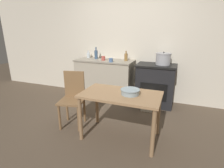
{
  "coord_description": "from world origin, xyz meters",
  "views": [
    {
      "loc": [
        1.16,
        -2.49,
        1.62
      ],
      "look_at": [
        0.0,
        0.53,
        0.62
      ],
      "focal_mm": 28.0,
      "sensor_mm": 36.0,
      "label": 1
    }
  ],
  "objects_px": {
    "stock_pot": "(163,59)",
    "mixing_bowl_large": "(130,91)",
    "work_table": "(121,100)",
    "flour_sack": "(147,101)",
    "bottle_far_left": "(126,57)",
    "stove": "(155,85)",
    "chair": "(73,97)",
    "bottle_mid_left": "(88,55)",
    "cup_center": "(111,60)",
    "bottle_left": "(96,54)",
    "cup_center_left": "(103,58)"
  },
  "relations": [
    {
      "from": "stove",
      "to": "cup_center_left",
      "type": "bearing_deg",
      "value": -175.14
    },
    {
      "from": "mixing_bowl_large",
      "to": "bottle_left",
      "type": "distance_m",
      "value": 1.99
    },
    {
      "from": "chair",
      "to": "mixing_bowl_large",
      "type": "relative_size",
      "value": 3.36
    },
    {
      "from": "flour_sack",
      "to": "stock_pot",
      "type": "xyz_separation_m",
      "value": [
        0.21,
        0.42,
        0.84
      ]
    },
    {
      "from": "stock_pot",
      "to": "cup_center_left",
      "type": "bearing_deg",
      "value": -174.55
    },
    {
      "from": "stove",
      "to": "stock_pot",
      "type": "distance_m",
      "value": 0.59
    },
    {
      "from": "bottle_far_left",
      "to": "cup_center",
      "type": "distance_m",
      "value": 0.38
    },
    {
      "from": "stock_pot",
      "to": "mixing_bowl_large",
      "type": "distance_m",
      "value": 1.54
    },
    {
      "from": "stove",
      "to": "bottle_mid_left",
      "type": "relative_size",
      "value": 5.11
    },
    {
      "from": "mixing_bowl_large",
      "to": "bottle_far_left",
      "type": "xyz_separation_m",
      "value": [
        -0.52,
        1.49,
        0.26
      ]
    },
    {
      "from": "mixing_bowl_large",
      "to": "cup_center",
      "type": "xyz_separation_m",
      "value": [
        -0.77,
        1.22,
        0.22
      ]
    },
    {
      "from": "bottle_far_left",
      "to": "bottle_mid_left",
      "type": "xyz_separation_m",
      "value": [
        -1.01,
        0.08,
        -0.02
      ]
    },
    {
      "from": "stock_pot",
      "to": "bottle_mid_left",
      "type": "bearing_deg",
      "value": 177.14
    },
    {
      "from": "stove",
      "to": "chair",
      "type": "bearing_deg",
      "value": -131.48
    },
    {
      "from": "cup_center_left",
      "to": "cup_center",
      "type": "distance_m",
      "value": 0.28
    },
    {
      "from": "stove",
      "to": "mixing_bowl_large",
      "type": "bearing_deg",
      "value": -97.11
    },
    {
      "from": "cup_center",
      "to": "mixing_bowl_large",
      "type": "bearing_deg",
      "value": -57.54
    },
    {
      "from": "bottle_left",
      "to": "cup_center_left",
      "type": "xyz_separation_m",
      "value": [
        0.25,
        -0.14,
        -0.06
      ]
    },
    {
      "from": "chair",
      "to": "cup_center_left",
      "type": "distance_m",
      "value": 1.37
    },
    {
      "from": "work_table",
      "to": "stock_pot",
      "type": "distance_m",
      "value": 1.62
    },
    {
      "from": "work_table",
      "to": "cup_center_left",
      "type": "height_order",
      "value": "cup_center_left"
    },
    {
      "from": "flour_sack",
      "to": "bottle_left",
      "type": "relative_size",
      "value": 1.47
    },
    {
      "from": "cup_center_left",
      "to": "cup_center",
      "type": "height_order",
      "value": "cup_center_left"
    },
    {
      "from": "flour_sack",
      "to": "bottle_far_left",
      "type": "bearing_deg",
      "value": 145.03
    },
    {
      "from": "cup_center_left",
      "to": "bottle_far_left",
      "type": "bearing_deg",
      "value": 14.86
    },
    {
      "from": "mixing_bowl_large",
      "to": "cup_center",
      "type": "bearing_deg",
      "value": 122.46
    },
    {
      "from": "bottle_far_left",
      "to": "mixing_bowl_large",
      "type": "bearing_deg",
      "value": -70.93
    },
    {
      "from": "bottle_left",
      "to": "flour_sack",
      "type": "bearing_deg",
      "value": -17.73
    },
    {
      "from": "bottle_far_left",
      "to": "bottle_left",
      "type": "bearing_deg",
      "value": 179.12
    },
    {
      "from": "mixing_bowl_large",
      "to": "bottle_mid_left",
      "type": "height_order",
      "value": "bottle_mid_left"
    },
    {
      "from": "stove",
      "to": "stock_pot",
      "type": "height_order",
      "value": "stock_pot"
    },
    {
      "from": "flour_sack",
      "to": "bottle_mid_left",
      "type": "height_order",
      "value": "bottle_mid_left"
    },
    {
      "from": "chair",
      "to": "flour_sack",
      "type": "relative_size",
      "value": 2.29
    },
    {
      "from": "flour_sack",
      "to": "bottle_left",
      "type": "distance_m",
      "value": 1.66
    },
    {
      "from": "stock_pot",
      "to": "bottle_far_left",
      "type": "xyz_separation_m",
      "value": [
        -0.82,
        0.01,
        -0.01
      ]
    },
    {
      "from": "cup_center_left",
      "to": "flour_sack",
      "type": "bearing_deg",
      "value": -14.68
    },
    {
      "from": "cup_center_left",
      "to": "work_table",
      "type": "bearing_deg",
      "value": -57.32
    },
    {
      "from": "mixing_bowl_large",
      "to": "bottle_far_left",
      "type": "distance_m",
      "value": 1.6
    },
    {
      "from": "bottle_far_left",
      "to": "cup_center_left",
      "type": "relative_size",
      "value": 2.3
    },
    {
      "from": "work_table",
      "to": "bottle_far_left",
      "type": "bearing_deg",
      "value": 104.11
    },
    {
      "from": "bottle_far_left",
      "to": "bottle_mid_left",
      "type": "distance_m",
      "value": 1.01
    },
    {
      "from": "stock_pot",
      "to": "bottle_mid_left",
      "type": "xyz_separation_m",
      "value": [
        -1.82,
        0.09,
        -0.02
      ]
    },
    {
      "from": "work_table",
      "to": "flour_sack",
      "type": "xyz_separation_m",
      "value": [
        0.23,
        1.08,
        -0.42
      ]
    },
    {
      "from": "stove",
      "to": "chair",
      "type": "relative_size",
      "value": 0.97
    },
    {
      "from": "bottle_mid_left",
      "to": "cup_center_left",
      "type": "bearing_deg",
      "value": -23.31
    },
    {
      "from": "stock_pot",
      "to": "cup_center",
      "type": "bearing_deg",
      "value": -166.2
    },
    {
      "from": "bottle_far_left",
      "to": "cup_center",
      "type": "xyz_separation_m",
      "value": [
        -0.26,
        -0.27,
        -0.04
      ]
    },
    {
      "from": "mixing_bowl_large",
      "to": "bottle_mid_left",
      "type": "bearing_deg",
      "value": 134.02
    },
    {
      "from": "work_table",
      "to": "flour_sack",
      "type": "relative_size",
      "value": 2.85
    },
    {
      "from": "chair",
      "to": "bottle_far_left",
      "type": "relative_size",
      "value": 4.2
    }
  ]
}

